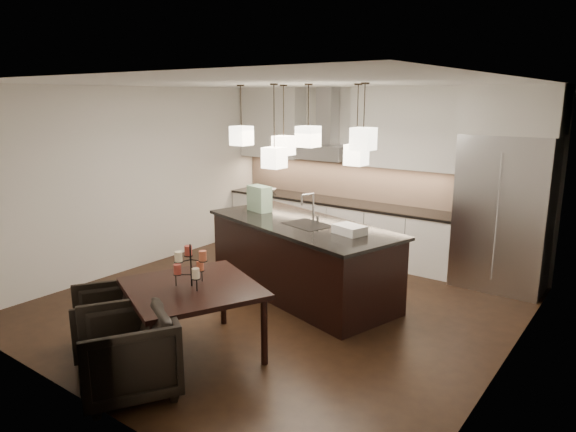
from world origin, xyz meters
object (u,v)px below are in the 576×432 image
Objects in this scene: armchair_right at (128,353)px; armchair_left at (110,321)px; refrigerator at (504,213)px; island_body at (301,260)px; dining_table at (193,320)px.

armchair_left is at bearing -173.81° from armchair_right.
armchair_left is at bearing -121.97° from refrigerator.
island_body is 2.18× the size of dining_table.
refrigerator is at bearing 98.48° from armchair_right.
refrigerator is 2.53× the size of armchair_right.
island_body is at bearing 123.27° from armchair_right.
refrigerator is 2.82× the size of armchair_left.
island_body is at bearing -138.07° from refrigerator.
dining_table is 1.65× the size of armchair_left.
armchair_right reaches higher than armchair_left.
island_body is at bearing 107.76° from armchair_left.
refrigerator is 2.88m from island_body.
armchair_right is (0.05, -0.85, 0.01)m from dining_table.
island_body is 2.06m from dining_table.
dining_table is 0.89m from armchair_left.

